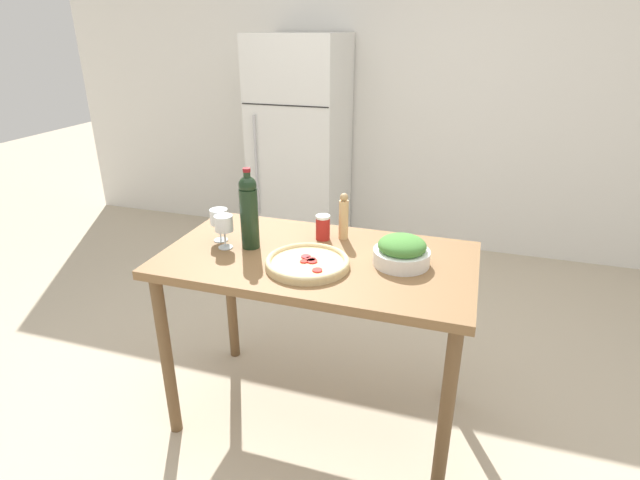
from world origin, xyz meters
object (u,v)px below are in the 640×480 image
wine_glass_near (224,225)px  homemade_pizza (307,263)px  salad_bowl (402,252)px  pepper_mill (344,217)px  wine_glass_far (219,218)px  salt_canister (323,227)px  refrigerator (301,148)px  wine_bottle (249,210)px

wine_glass_near → homemade_pizza: wine_glass_near is taller
salad_bowl → homemade_pizza: bearing=-158.8°
pepper_mill → homemade_pizza: pepper_mill is taller
pepper_mill → wine_glass_far: bearing=-159.7°
wine_glass_far → salt_canister: wine_glass_far is taller
wine_glass_far → homemade_pizza: (0.48, -0.14, -0.09)m
pepper_mill → homemade_pizza: size_ratio=0.63×
wine_glass_far → salt_canister: size_ratio=1.31×
salad_bowl → refrigerator: bearing=120.6°
refrigerator → salt_canister: bearing=-67.2°
pepper_mill → salad_bowl: bearing=-32.5°
homemade_pizza → salt_canister: bearing=95.1°
refrigerator → wine_glass_far: 1.97m
salad_bowl → homemade_pizza: (-0.37, -0.14, -0.04)m
wine_glass_near → salt_canister: 0.46m
wine_glass_near → wine_glass_far: 0.09m
homemade_pizza → refrigerator: bearing=110.5°
wine_bottle → salad_bowl: (0.68, 0.03, -0.12)m
refrigerator → salad_bowl: (1.15, -1.94, 0.06)m
refrigerator → salad_bowl: 2.25m
refrigerator → pepper_mill: refrigerator is taller
wine_glass_near → pepper_mill: 0.55m
salad_bowl → salt_canister: bearing=158.4°
homemade_pizza → wine_glass_near: bearing=170.4°
wine_bottle → salt_canister: wine_bottle is taller
wine_glass_far → salad_bowl: size_ratio=0.65×
wine_glass_near → homemade_pizza: 0.43m
refrigerator → homemade_pizza: bearing=-69.5°
refrigerator → pepper_mill: size_ratio=7.87×
wine_glass_far → homemade_pizza: bearing=-16.1°
wine_glass_near → pepper_mill: size_ratio=0.69×
refrigerator → homemade_pizza: refrigerator is taller
pepper_mill → refrigerator: bearing=115.7°
refrigerator → wine_bottle: refrigerator is taller
wine_glass_far → salad_bowl: wine_glass_far is taller
wine_bottle → pepper_mill: 0.44m
refrigerator → wine_glass_far: (0.30, -1.94, 0.11)m
wine_glass_near → wine_bottle: bearing=22.8°
wine_bottle → homemade_pizza: size_ratio=1.04×
wine_glass_far → salad_bowl: (0.85, 0.01, -0.05)m
salad_bowl → salt_canister: size_ratio=2.02×
pepper_mill → salt_canister: (-0.09, -0.04, -0.05)m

